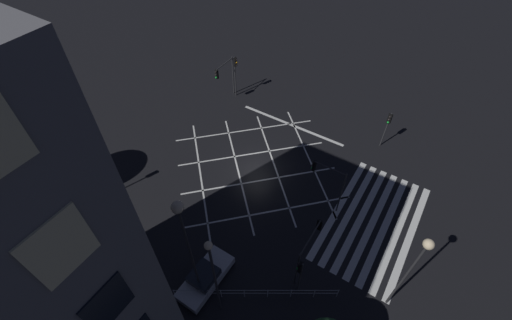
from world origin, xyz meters
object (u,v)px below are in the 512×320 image
(street_lamp_west, at_px, (213,271))
(street_lamp_far, at_px, (184,231))
(traffic_light_se_main, at_px, (388,124))
(traffic_light_ne_main, at_px, (224,73))
(traffic_light_ne_cross, at_px, (235,69))
(traffic_light_median_south, at_px, (327,177))
(waiting_car, at_px, (205,277))
(traffic_light_sw_main, at_px, (310,242))
(street_tree_far, at_px, (34,156))
(traffic_light_sw_cross, at_px, (300,271))
(traffic_light_nw_main, at_px, (109,171))
(street_lamp_east, at_px, (417,261))

(street_lamp_west, bearing_deg, street_lamp_far, 82.94)
(traffic_light_se_main, distance_m, traffic_light_ne_main, 16.11)
(traffic_light_se_main, xyz_separation_m, traffic_light_ne_cross, (-0.68, 15.49, 0.54))
(traffic_light_median_south, relative_size, street_lamp_far, 0.45)
(waiting_car, bearing_deg, street_lamp_west, -114.60)
(traffic_light_median_south, xyz_separation_m, waiting_car, (-9.90, 3.68, -2.58))
(traffic_light_se_main, height_order, traffic_light_median_south, traffic_light_median_south)
(traffic_light_sw_main, xyz_separation_m, street_tree_far, (-5.35, 19.42, 1.64))
(traffic_light_median_south, relative_size, street_lamp_west, 0.54)
(traffic_light_sw_cross, relative_size, traffic_light_sw_main, 0.93)
(traffic_light_nw_main, relative_size, traffic_light_ne_cross, 0.76)
(traffic_light_sw_cross, xyz_separation_m, street_lamp_west, (-3.61, 3.44, 2.61))
(traffic_light_sw_main, distance_m, street_lamp_far, 8.46)
(traffic_light_se_main, bearing_deg, traffic_light_sw_main, -2.14)
(street_lamp_east, xyz_separation_m, street_lamp_far, (-5.70, 10.46, 1.60))
(street_lamp_east, bearing_deg, street_lamp_far, 118.60)
(street_lamp_east, relative_size, street_tree_far, 1.17)
(street_tree_far, bearing_deg, waiting_car, -87.45)
(street_lamp_far, bearing_deg, traffic_light_nw_main, 75.69)
(traffic_light_se_main, bearing_deg, traffic_light_ne_cross, -87.48)
(street_lamp_east, bearing_deg, traffic_light_median_south, 54.86)
(traffic_light_se_main, height_order, traffic_light_ne_main, traffic_light_ne_main)
(traffic_light_ne_cross, relative_size, street_lamp_west, 0.57)
(traffic_light_sw_cross, bearing_deg, street_tree_far, 9.83)
(traffic_light_sw_cross, relative_size, traffic_light_ne_main, 0.81)
(traffic_light_ne_main, height_order, street_tree_far, street_tree_far)
(street_lamp_far, bearing_deg, street_lamp_west, -97.06)
(traffic_light_se_main, bearing_deg, street_lamp_far, -15.74)
(traffic_light_ne_cross, bearing_deg, traffic_light_median_south, -30.71)
(traffic_light_se_main, bearing_deg, traffic_light_nw_main, -44.52)
(traffic_light_ne_cross, bearing_deg, street_lamp_east, -32.24)
(street_lamp_east, height_order, street_lamp_far, street_lamp_far)
(traffic_light_ne_main, height_order, traffic_light_median_south, traffic_light_ne_main)
(traffic_light_sw_cross, bearing_deg, traffic_light_ne_cross, -44.98)
(street_lamp_far, bearing_deg, traffic_light_sw_main, -42.75)
(street_lamp_east, bearing_deg, waiting_car, 115.81)
(traffic_light_sw_cross, height_order, traffic_light_sw_main, traffic_light_sw_main)
(traffic_light_sw_main, xyz_separation_m, traffic_light_median_south, (5.19, 1.30, 0.34))
(traffic_light_sw_main, bearing_deg, traffic_light_median_south, 14.06)
(traffic_light_ne_cross, distance_m, traffic_light_sw_cross, 21.57)
(traffic_light_ne_main, relative_size, street_lamp_west, 0.55)
(street_lamp_far, bearing_deg, street_tree_far, 90.10)
(traffic_light_ne_cross, xyz_separation_m, traffic_light_median_south, (-8.12, -13.66, -0.02))
(traffic_light_ne_main, xyz_separation_m, street_lamp_east, (-11.69, -21.00, 2.40))
(traffic_light_se_main, relative_size, traffic_light_ne_main, 0.86)
(street_tree_far, bearing_deg, street_lamp_west, -90.68)
(traffic_light_sw_main, relative_size, street_tree_far, 0.59)
(traffic_light_se_main, xyz_separation_m, traffic_light_nw_main, (-16.55, 16.28, -0.22))
(traffic_light_sw_main, relative_size, street_lamp_west, 0.48)
(traffic_light_ne_cross, xyz_separation_m, traffic_light_sw_cross, (-15.24, -15.25, -0.67))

